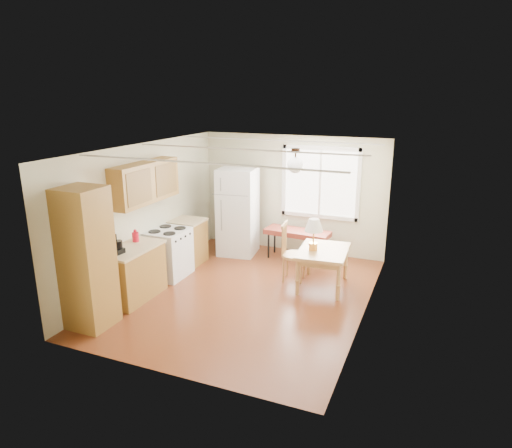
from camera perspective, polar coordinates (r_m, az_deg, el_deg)
The scene contains 11 objects.
room_shell at distance 7.53m, azimuth -1.26°, elevation -0.08°, with size 4.60×5.60×2.62m.
kitchen_run at distance 7.97m, azimuth -14.50°, elevation -2.77°, with size 0.65×3.40×2.20m.
window_unit at distance 9.55m, azimuth 8.04°, elevation 5.14°, with size 1.64×0.05×1.51m.
pendant_light at distance 7.44m, azimuth 4.93°, elevation 7.45°, with size 0.26×0.26×0.40m.
refrigerator at distance 9.65m, azimuth -2.28°, elevation 1.57°, with size 0.85×0.85×1.84m.
bench at distance 9.43m, azimuth 5.19°, elevation -1.17°, with size 1.37×0.58×0.62m.
dining_table at distance 8.13m, azimuth 8.40°, elevation -3.88°, with size 0.92×1.17×0.69m.
chair at distance 8.35m, azimuth 4.13°, elevation -2.98°, with size 0.49×0.48×1.08m.
table_lamp at distance 7.94m, azimuth 7.24°, elevation -0.45°, with size 0.33×0.33×0.56m.
coffee_maker at distance 7.49m, azimuth -17.20°, elevation -2.67°, with size 0.21×0.25×0.36m.
kettle at distance 8.03m, azimuth -14.83°, elevation -1.52°, with size 0.11×0.11×0.22m.
Camera 1 is at (2.90, -6.62, 3.37)m, focal length 32.00 mm.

